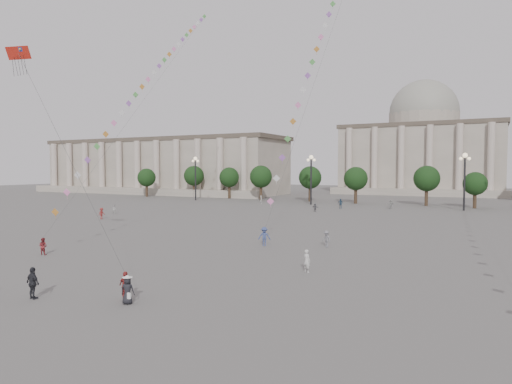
% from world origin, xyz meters
% --- Properties ---
extents(ground, '(360.00, 360.00, 0.00)m').
position_xyz_m(ground, '(0.00, 0.00, 0.00)').
color(ground, '#52504D').
rests_on(ground, ground).
extents(hall_west, '(84.00, 26.22, 17.20)m').
position_xyz_m(hall_west, '(-75.00, 93.89, 8.43)').
color(hall_west, gray).
rests_on(hall_west, ground).
extents(hall_central, '(48.30, 34.30, 35.50)m').
position_xyz_m(hall_central, '(0.00, 129.22, 14.23)').
color(hall_central, gray).
rests_on(hall_central, ground).
extents(tree_row, '(137.12, 5.12, 8.00)m').
position_xyz_m(tree_row, '(0.00, 78.00, 5.39)').
color(tree_row, '#332319').
rests_on(tree_row, ground).
extents(lamp_post_far_west, '(2.00, 0.90, 10.65)m').
position_xyz_m(lamp_post_far_west, '(-45.00, 70.00, 7.35)').
color(lamp_post_far_west, '#262628').
rests_on(lamp_post_far_west, ground).
extents(lamp_post_mid_west, '(2.00, 0.90, 10.65)m').
position_xyz_m(lamp_post_mid_west, '(-15.00, 70.00, 7.35)').
color(lamp_post_mid_west, '#262628').
rests_on(lamp_post_mid_west, ground).
extents(lamp_post_mid_east, '(2.00, 0.90, 10.65)m').
position_xyz_m(lamp_post_mid_east, '(15.00, 70.00, 7.35)').
color(lamp_post_mid_east, '#262628').
rests_on(lamp_post_mid_east, ground).
extents(person_crowd_0, '(1.15, 0.52, 1.94)m').
position_xyz_m(person_crowd_0, '(-6.57, 63.74, 0.97)').
color(person_crowd_0, '#2D4B66').
rests_on(person_crowd_0, ground).
extents(person_crowd_1, '(0.92, 0.87, 1.51)m').
position_xyz_m(person_crowd_1, '(-38.28, 36.06, 0.75)').
color(person_crowd_1, beige).
rests_on(person_crowd_1, ground).
extents(person_crowd_2, '(0.77, 1.20, 1.75)m').
position_xyz_m(person_crowd_2, '(-33.93, 28.97, 0.88)').
color(person_crowd_2, maroon).
rests_on(person_crowd_2, ground).
extents(person_crowd_4, '(1.60, 1.41, 1.76)m').
position_xyz_m(person_crowd_4, '(2.15, 68.00, 0.88)').
color(person_crowd_4, '#ACADA9').
rests_on(person_crowd_4, ground).
extents(person_crowd_6, '(1.24, 1.03, 1.67)m').
position_xyz_m(person_crowd_6, '(4.96, 20.90, 0.83)').
color(person_crowd_6, slate).
rests_on(person_crowd_6, ground).
extents(person_crowd_10, '(0.64, 0.76, 1.77)m').
position_xyz_m(person_crowd_10, '(-25.93, 67.93, 0.89)').
color(person_crowd_10, beige).
rests_on(person_crowd_10, ground).
extents(person_crowd_12, '(1.51, 0.93, 1.55)m').
position_xyz_m(person_crowd_12, '(-8.69, 55.28, 0.78)').
color(person_crowd_12, slate).
rests_on(person_crowd_12, ground).
extents(person_crowd_13, '(0.75, 0.64, 1.74)m').
position_xyz_m(person_crowd_13, '(7.17, 9.74, 0.87)').
color(person_crowd_13, silver).
rests_on(person_crowd_13, ground).
extents(tourist_0, '(1.05, 0.55, 1.72)m').
position_xyz_m(tourist_0, '(0.20, -2.05, 0.86)').
color(tourist_0, maroon).
rests_on(tourist_0, ground).
extents(tourist_1, '(1.17, 0.56, 1.94)m').
position_xyz_m(tourist_1, '(-4.88, -4.44, 0.97)').
color(tourist_1, '#232328').
rests_on(tourist_1, ground).
extents(kite_flyer_0, '(0.90, 0.78, 1.56)m').
position_xyz_m(kite_flyer_0, '(-16.57, 5.24, 0.78)').
color(kite_flyer_0, maroon).
rests_on(kite_flyer_0, ground).
extents(kite_flyer_1, '(1.43, 1.17, 1.93)m').
position_xyz_m(kite_flyer_1, '(-0.84, 18.71, 0.96)').
color(kite_flyer_1, '#38477E').
rests_on(kite_flyer_1, ground).
extents(hat_person, '(0.91, 0.75, 1.69)m').
position_xyz_m(hat_person, '(0.87, -2.59, 0.85)').
color(hat_person, black).
rests_on(hat_person, ground).
extents(dragon_kite, '(9.68, 3.35, 24.13)m').
position_xyz_m(dragon_kite, '(-16.62, 3.47, 16.83)').
color(dragon_kite, '#B51F13').
rests_on(dragon_kite, ground).
extents(kite_train_west, '(11.97, 42.46, 56.96)m').
position_xyz_m(kite_train_west, '(-22.63, 28.04, 20.56)').
color(kite_train_west, '#3F3F3F').
rests_on(kite_train_west, ground).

